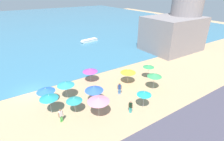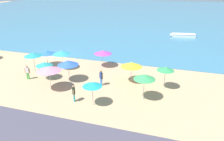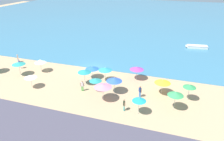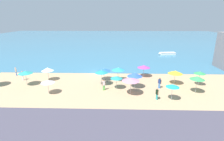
{
  "view_description": "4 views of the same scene",
  "coord_description": "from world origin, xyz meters",
  "px_view_note": "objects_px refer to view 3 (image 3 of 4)",
  "views": [
    {
      "loc": [
        -1.85,
        -23.8,
        13.4
      ],
      "look_at": [
        11.71,
        -3.08,
        1.61
      ],
      "focal_mm": 28.0,
      "sensor_mm": 36.0,
      "label": 1
    },
    {
      "loc": [
        17.7,
        -27.13,
        10.38
      ],
      "look_at": [
        10.84,
        -5.29,
        1.05
      ],
      "focal_mm": 35.0,
      "sensor_mm": 36.0,
      "label": 2
    },
    {
      "loc": [
        14.99,
        -34.02,
        16.38
      ],
      "look_at": [
        4.34,
        -2.13,
        1.11
      ],
      "focal_mm": 35.0,
      "sensor_mm": 36.0,
      "label": 3
    },
    {
      "loc": [
        3.68,
        -32.57,
        10.58
      ],
      "look_at": [
        2.72,
        -1.52,
        1.07
      ],
      "focal_mm": 28.0,
      "sensor_mm": 36.0,
      "label": 4
    }
  ],
  "objects_px": {
    "beach_umbrella_0": "(31,77)",
    "beach_umbrella_7": "(137,68)",
    "beach_umbrella_8": "(105,69)",
    "bather_0": "(124,104)",
    "beach_umbrella_15": "(84,71)",
    "bather_3": "(18,58)",
    "beach_umbrella_14": "(163,81)",
    "bather_1": "(140,91)",
    "beach_umbrella_4": "(114,79)",
    "beach_umbrella_3": "(95,80)",
    "beach_umbrella_11": "(92,68)",
    "beach_umbrella_5": "(176,94)",
    "skiff_nearshore": "(197,47)",
    "bather_4": "(82,85)",
    "bather_2": "(20,64)",
    "beach_umbrella_1": "(190,86)",
    "beach_umbrella_9": "(139,100)",
    "beach_umbrella_6": "(40,61)",
    "beach_umbrella_12": "(103,86)",
    "beach_umbrella_10": "(19,63)"
  },
  "relations": [
    {
      "from": "beach_umbrella_7",
      "to": "beach_umbrella_15",
      "type": "height_order",
      "value": "beach_umbrella_15"
    },
    {
      "from": "beach_umbrella_1",
      "to": "beach_umbrella_12",
      "type": "distance_m",
      "value": 11.78
    },
    {
      "from": "bather_4",
      "to": "bather_2",
      "type": "bearing_deg",
      "value": 164.69
    },
    {
      "from": "beach_umbrella_1",
      "to": "beach_umbrella_15",
      "type": "xyz_separation_m",
      "value": [
        -15.56,
        -0.25,
        0.11
      ]
    },
    {
      "from": "beach_umbrella_4",
      "to": "bather_0",
      "type": "relative_size",
      "value": 1.52
    },
    {
      "from": "beach_umbrella_8",
      "to": "skiff_nearshore",
      "type": "xyz_separation_m",
      "value": [
        14.57,
        22.66,
        -1.81
      ]
    },
    {
      "from": "beach_umbrella_15",
      "to": "bather_3",
      "type": "distance_m",
      "value": 17.16
    },
    {
      "from": "beach_umbrella_8",
      "to": "bather_0",
      "type": "bearing_deg",
      "value": -53.9
    },
    {
      "from": "beach_umbrella_7",
      "to": "bather_3",
      "type": "distance_m",
      "value": 23.91
    },
    {
      "from": "beach_umbrella_14",
      "to": "bather_1",
      "type": "xyz_separation_m",
      "value": [
        -2.85,
        -1.82,
        -1.11
      ]
    },
    {
      "from": "beach_umbrella_4",
      "to": "bather_0",
      "type": "distance_m",
      "value": 4.93
    },
    {
      "from": "beach_umbrella_8",
      "to": "bather_2",
      "type": "relative_size",
      "value": 1.49
    },
    {
      "from": "beach_umbrella_14",
      "to": "bather_1",
      "type": "height_order",
      "value": "beach_umbrella_14"
    },
    {
      "from": "beach_umbrella_5",
      "to": "skiff_nearshore",
      "type": "xyz_separation_m",
      "value": [
        3.35,
        27.37,
        -1.96
      ]
    },
    {
      "from": "beach_umbrella_14",
      "to": "beach_umbrella_7",
      "type": "bearing_deg",
      "value": 141.92
    },
    {
      "from": "bather_4",
      "to": "skiff_nearshore",
      "type": "relative_size",
      "value": 0.33
    },
    {
      "from": "beach_umbrella_0",
      "to": "beach_umbrella_12",
      "type": "bearing_deg",
      "value": 0.43
    },
    {
      "from": "beach_umbrella_11",
      "to": "beach_umbrella_14",
      "type": "distance_m",
      "value": 11.81
    },
    {
      "from": "beach_umbrella_9",
      "to": "bather_2",
      "type": "bearing_deg",
      "value": 163.54
    },
    {
      "from": "beach_umbrella_7",
      "to": "beach_umbrella_8",
      "type": "height_order",
      "value": "beach_umbrella_8"
    },
    {
      "from": "beach_umbrella_0",
      "to": "beach_umbrella_7",
      "type": "relative_size",
      "value": 0.92
    },
    {
      "from": "beach_umbrella_9",
      "to": "bather_0",
      "type": "distance_m",
      "value": 2.23
    },
    {
      "from": "beach_umbrella_3",
      "to": "bather_3",
      "type": "distance_m",
      "value": 19.83
    },
    {
      "from": "beach_umbrella_11",
      "to": "beach_umbrella_15",
      "type": "distance_m",
      "value": 2.5
    },
    {
      "from": "beach_umbrella_4",
      "to": "beach_umbrella_7",
      "type": "xyz_separation_m",
      "value": [
        2.15,
        5.36,
        -0.18
      ]
    },
    {
      "from": "beach_umbrella_8",
      "to": "skiff_nearshore",
      "type": "distance_m",
      "value": 27.0
    },
    {
      "from": "beach_umbrella_7",
      "to": "bather_3",
      "type": "bearing_deg",
      "value": -179.98
    },
    {
      "from": "beach_umbrella_6",
      "to": "beach_umbrella_10",
      "type": "height_order",
      "value": "beach_umbrella_10"
    },
    {
      "from": "beach_umbrella_7",
      "to": "beach_umbrella_12",
      "type": "distance_m",
      "value": 8.42
    },
    {
      "from": "skiff_nearshore",
      "to": "bather_2",
      "type": "bearing_deg",
      "value": -143.88
    },
    {
      "from": "bather_0",
      "to": "bather_2",
      "type": "xyz_separation_m",
      "value": [
        -21.8,
        6.91,
        0.01
      ]
    },
    {
      "from": "beach_umbrella_11",
      "to": "skiff_nearshore",
      "type": "height_order",
      "value": "beach_umbrella_11"
    },
    {
      "from": "beach_umbrella_6",
      "to": "beach_umbrella_14",
      "type": "xyz_separation_m",
      "value": [
        21.35,
        -1.14,
        0.04
      ]
    },
    {
      "from": "beach_umbrella_10",
      "to": "bather_1",
      "type": "height_order",
      "value": "beach_umbrella_10"
    },
    {
      "from": "beach_umbrella_14",
      "to": "beach_umbrella_15",
      "type": "bearing_deg",
      "value": -176.2
    },
    {
      "from": "beach_umbrella_1",
      "to": "beach_umbrella_0",
      "type": "bearing_deg",
      "value": -170.43
    },
    {
      "from": "bather_1",
      "to": "beach_umbrella_10",
      "type": "bearing_deg",
      "value": 178.42
    },
    {
      "from": "beach_umbrella_9",
      "to": "beach_umbrella_5",
      "type": "bearing_deg",
      "value": 30.24
    },
    {
      "from": "beach_umbrella_3",
      "to": "bather_3",
      "type": "bearing_deg",
      "value": 163.13
    },
    {
      "from": "beach_umbrella_3",
      "to": "beach_umbrella_10",
      "type": "xyz_separation_m",
      "value": [
        -14.47,
        0.95,
        0.36
      ]
    },
    {
      "from": "beach_umbrella_7",
      "to": "bather_0",
      "type": "relative_size",
      "value": 1.41
    },
    {
      "from": "bather_1",
      "to": "bather_3",
      "type": "relative_size",
      "value": 1.06
    },
    {
      "from": "beach_umbrella_5",
      "to": "bather_3",
      "type": "relative_size",
      "value": 1.62
    },
    {
      "from": "beach_umbrella_11",
      "to": "beach_umbrella_5",
      "type": "bearing_deg",
      "value": -20.47
    },
    {
      "from": "bather_2",
      "to": "bather_4",
      "type": "relative_size",
      "value": 1.0
    },
    {
      "from": "beach_umbrella_8",
      "to": "bather_0",
      "type": "height_order",
      "value": "beach_umbrella_8"
    },
    {
      "from": "beach_umbrella_6",
      "to": "beach_umbrella_15",
      "type": "height_order",
      "value": "beach_umbrella_15"
    },
    {
      "from": "beach_umbrella_3",
      "to": "skiff_nearshore",
      "type": "height_order",
      "value": "beach_umbrella_3"
    },
    {
      "from": "beach_umbrella_0",
      "to": "beach_umbrella_11",
      "type": "xyz_separation_m",
      "value": [
        7.51,
        6.06,
        -0.02
      ]
    },
    {
      "from": "beach_umbrella_0",
      "to": "beach_umbrella_8",
      "type": "relative_size",
      "value": 0.86
    }
  ]
}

